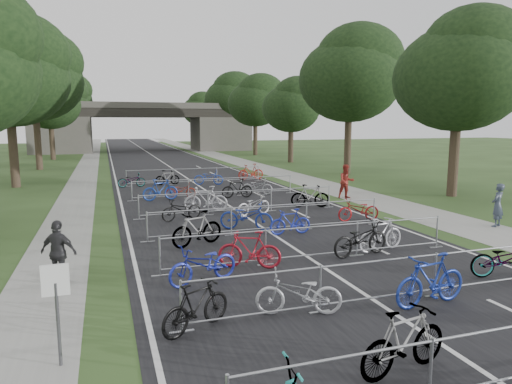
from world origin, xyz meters
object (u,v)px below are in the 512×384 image
(pedestrian_c, at_px, (59,253))
(pedestrian_b, at_px, (346,182))
(overpass_bridge, at_px, (145,127))
(pedestrian_a, at_px, (498,205))
(bike_1, at_px, (404,342))
(park_sign, at_px, (56,296))

(pedestrian_c, bearing_deg, pedestrian_b, -116.56)
(pedestrian_b, bearing_deg, overpass_bridge, 105.24)
(pedestrian_a, bearing_deg, bike_1, 13.28)
(overpass_bridge, height_order, pedestrian_a, overpass_bridge)
(overpass_bridge, xyz_separation_m, pedestrian_b, (6.80, -47.81, -2.59))
(pedestrian_b, distance_m, pedestrian_c, 17.05)
(park_sign, relative_size, pedestrian_b, 0.97)
(pedestrian_b, xyz_separation_m, pedestrian_c, (-13.95, -9.80, -0.10))
(overpass_bridge, distance_m, park_sign, 62.41)
(overpass_bridge, height_order, park_sign, overpass_bridge)
(bike_1, xyz_separation_m, pedestrian_a, (10.38, 8.10, 0.31))
(park_sign, bearing_deg, pedestrian_b, 46.23)
(bike_1, xyz_separation_m, pedestrian_c, (-5.83, 6.48, 0.27))
(bike_1, bearing_deg, park_sign, 58.63)
(pedestrian_a, height_order, pedestrian_c, pedestrian_a)
(overpass_bridge, bearing_deg, bike_1, -91.18)
(park_sign, xyz_separation_m, pedestrian_a, (15.86, 6.01, -0.39))
(park_sign, relative_size, pedestrian_a, 1.04)
(pedestrian_c, bearing_deg, overpass_bridge, -68.73)
(park_sign, distance_m, pedestrian_a, 16.96)
(pedestrian_b, height_order, pedestrian_c, pedestrian_b)
(pedestrian_b, bearing_deg, bike_1, -109.35)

